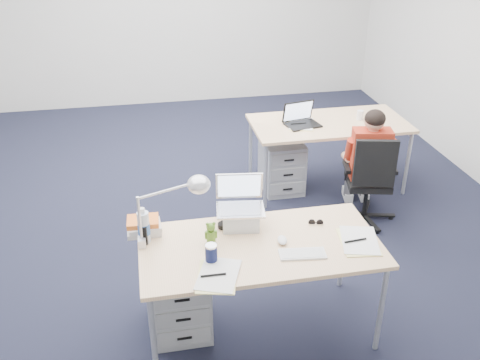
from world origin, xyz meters
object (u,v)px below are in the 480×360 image
at_px(computer_mouse, 282,240).
at_px(book_stack, 144,226).
at_px(desk_far, 329,126).
at_px(office_chair, 367,197).
at_px(drawer_pedestal_near, 180,295).
at_px(headphones, 233,222).
at_px(seated_person, 366,161).
at_px(silver_laptop, 240,204).
at_px(water_bottle, 144,225).
at_px(drawer_pedestal_far, 282,165).
at_px(sunglasses, 316,222).
at_px(cordless_phone, 145,236).
at_px(far_cup, 360,115).
at_px(desk_lamp, 163,211).
at_px(can_koozie, 211,253).
at_px(wireless_keyboard, 302,254).
at_px(dark_laptop, 303,115).
at_px(desk_near, 260,250).
at_px(bear_figurine, 211,233).

relative_size(computer_mouse, book_stack, 0.46).
bearing_deg(desk_far, book_stack, -138.61).
relative_size(office_chair, computer_mouse, 8.71).
relative_size(drawer_pedestal_near, headphones, 2.34).
xyz_separation_m(seated_person, book_stack, (-2.11, -1.10, 0.23)).
distance_m(drawer_pedestal_near, silver_laptop, 0.79).
bearing_deg(water_bottle, drawer_pedestal_far, 51.77).
bearing_deg(book_stack, desk_far, 41.39).
bearing_deg(sunglasses, seated_person, 67.24).
bearing_deg(cordless_phone, sunglasses, 21.34).
xyz_separation_m(seated_person, far_cup, (0.17, 0.62, 0.23)).
xyz_separation_m(book_stack, sunglasses, (1.19, -0.12, -0.04)).
height_order(drawer_pedestal_far, desk_lamp, desk_lamp).
xyz_separation_m(drawer_pedestal_far, cordless_phone, (-1.46, -1.89, 0.52)).
relative_size(drawer_pedestal_near, desk_lamp, 1.10).
relative_size(computer_mouse, can_koozie, 0.83).
xyz_separation_m(office_chair, cordless_phone, (-2.08, -1.09, 0.54)).
distance_m(headphones, sunglasses, 0.58).
bearing_deg(wireless_keyboard, dark_laptop, 79.30).
height_order(wireless_keyboard, headphones, headphones).
bearing_deg(desk_near, cordless_phone, 168.88).
relative_size(dark_laptop, far_cup, 3.44).
bearing_deg(dark_laptop, desk_far, -3.10).
bearing_deg(drawer_pedestal_far, seated_person, -44.50).
distance_m(can_koozie, bear_figurine, 0.21).
relative_size(desk_far, cordless_phone, 11.96).
bearing_deg(book_stack, can_koozie, -46.18).
relative_size(drawer_pedestal_far, far_cup, 5.68).
distance_m(computer_mouse, book_stack, 0.95).
height_order(can_koozie, book_stack, can_koozie).
height_order(headphones, book_stack, book_stack).
bearing_deg(seated_person, can_koozie, -126.50).
distance_m(drawer_pedestal_far, can_koozie, 2.46).
bearing_deg(silver_laptop, far_cup, 55.25).
relative_size(book_stack, desk_lamp, 0.46).
xyz_separation_m(office_chair, bear_figurine, (-1.65, -1.16, 0.55)).
height_order(drawer_pedestal_near, drawer_pedestal_far, same).
relative_size(drawer_pedestal_near, drawer_pedestal_far, 1.00).
height_order(silver_laptop, sunglasses, silver_laptop).
distance_m(can_koozie, far_cup, 2.85).
bearing_deg(bear_figurine, desk_near, -24.25).
bearing_deg(far_cup, computer_mouse, -124.24).
height_order(drawer_pedestal_far, computer_mouse, computer_mouse).
distance_m(silver_laptop, bear_figurine, 0.30).
bearing_deg(far_cup, wireless_keyboard, -120.51).
bearing_deg(can_koozie, computer_mouse, 13.36).
distance_m(can_koozie, book_stack, 0.58).
height_order(computer_mouse, sunglasses, computer_mouse).
bearing_deg(drawer_pedestal_near, drawer_pedestal_far, 56.54).
height_order(computer_mouse, dark_laptop, dark_laptop).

